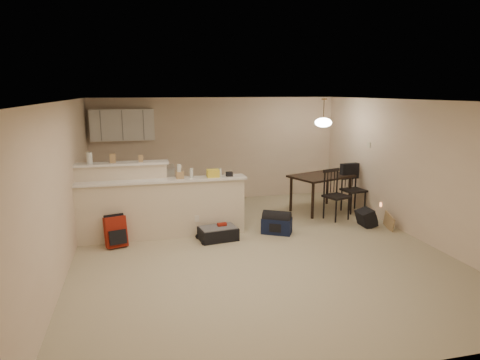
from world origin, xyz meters
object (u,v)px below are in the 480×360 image
object	(u,v)px
navy_duffel	(277,226)
black_daypack	(366,218)
dining_chair_near	(337,195)
dining_table	(321,180)
red_backpack	(116,232)
pendant_lamp	(323,122)
suitcase	(218,234)
dining_chair_far	(354,189)

from	to	relation	value
navy_duffel	black_daypack	xyz separation A→B (m)	(1.88, 0.00, 0.02)
dining_chair_near	black_daypack	bearing A→B (deg)	-76.98
dining_table	red_backpack	world-z (taller)	dining_table
dining_table	black_daypack	size ratio (longest dim) A/B	4.08
pendant_lamp	suitcase	bearing A→B (deg)	-152.50
dining_chair_near	black_daypack	xyz separation A→B (m)	(0.37, -0.58, -0.36)
pendant_lamp	black_daypack	bearing A→B (deg)	-71.26
dining_table	dining_chair_near	bearing A→B (deg)	-105.48
dining_table	navy_duffel	bearing A→B (deg)	-159.24
dining_table	red_backpack	xyz separation A→B (m)	(-4.38, -1.26, -0.45)
dining_chair_far	black_daypack	size ratio (longest dim) A/B	2.79
dining_table	pendant_lamp	xyz separation A→B (m)	(0.00, -0.00, 1.27)
dining_table	dining_chair_far	distance (m)	0.75
dining_table	black_daypack	xyz separation A→B (m)	(0.43, -1.26, -0.55)
red_backpack	navy_duffel	xyz separation A→B (m)	(2.93, 0.00, -0.11)
dining_table	navy_duffel	size ratio (longest dim) A/B	2.77
dining_chair_near	red_backpack	world-z (taller)	dining_chair_near
pendant_lamp	navy_duffel	world-z (taller)	pendant_lamp
pendant_lamp	dining_chair_far	world-z (taller)	pendant_lamp
red_backpack	navy_duffel	bearing A→B (deg)	-15.62
dining_chair_far	suitcase	bearing A→B (deg)	-170.07
pendant_lamp	dining_chair_far	xyz separation A→B (m)	(0.68, -0.24, -1.47)
navy_duffel	black_daypack	distance (m)	1.88
dining_chair_near	black_daypack	distance (m)	0.78
suitcase	navy_duffel	world-z (taller)	navy_duffel
suitcase	red_backpack	distance (m)	1.79
dining_chair_far	navy_duffel	world-z (taller)	dining_chair_far
dining_table	red_backpack	distance (m)	4.58
suitcase	navy_duffel	xyz separation A→B (m)	(1.15, 0.09, 0.04)
dining_table	black_daypack	bearing A→B (deg)	-91.55
red_backpack	suitcase	bearing A→B (deg)	-18.48
suitcase	black_daypack	xyz separation A→B (m)	(3.02, 0.09, 0.05)
suitcase	black_daypack	size ratio (longest dim) A/B	1.79
pendant_lamp	suitcase	size ratio (longest dim) A/B	0.93
dining_chair_near	red_backpack	bearing A→B (deg)	167.96
red_backpack	black_daypack	distance (m)	4.81
pendant_lamp	navy_duffel	bearing A→B (deg)	-138.95
dining_table	navy_duffel	distance (m)	2.00
dining_chair_near	navy_duffel	world-z (taller)	dining_chair_near
dining_table	suitcase	size ratio (longest dim) A/B	2.28
pendant_lamp	suitcase	world-z (taller)	pendant_lamp
suitcase	dining_chair_near	bearing A→B (deg)	5.92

